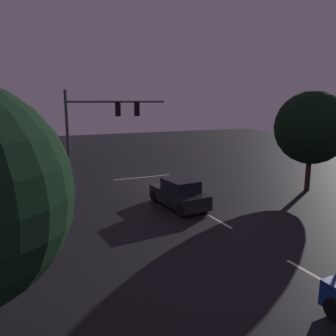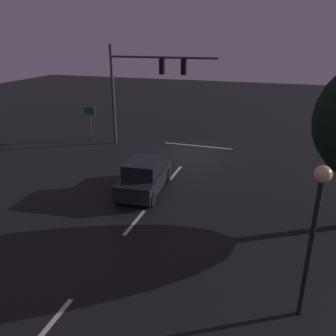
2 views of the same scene
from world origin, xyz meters
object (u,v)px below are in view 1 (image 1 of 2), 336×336
(traffic_signal_assembly, at_px, (100,121))
(car_approaching, at_px, (179,194))
(route_sign, at_px, (37,165))
(tree_left_near, at_px, (312,128))

(traffic_signal_assembly, relative_size, car_approaching, 1.68)
(route_sign, relative_size, tree_left_near, 0.37)
(route_sign, xyz_separation_m, tree_left_near, (-17.34, 7.83, 2.58))
(tree_left_near, bearing_deg, car_approaching, -2.09)
(route_sign, bearing_deg, tree_left_near, 155.69)
(traffic_signal_assembly, height_order, car_approaching, traffic_signal_assembly)
(traffic_signal_assembly, xyz_separation_m, route_sign, (4.50, -0.23, -2.93))
(car_approaching, relative_size, route_sign, 1.75)
(car_approaching, xyz_separation_m, tree_left_near, (-9.95, 0.36, 3.64))
(traffic_signal_assembly, relative_size, tree_left_near, 1.09)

